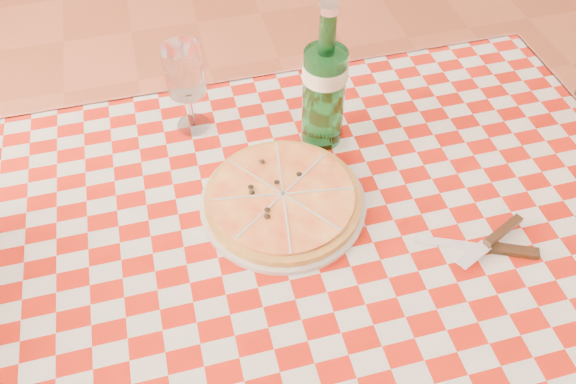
# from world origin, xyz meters

# --- Properties ---
(dining_table) EXTENTS (1.20, 0.80, 0.75)m
(dining_table) POSITION_xyz_m (0.00, 0.00, 0.66)
(dining_table) COLOR brown
(dining_table) RESTS_ON ground
(tablecloth) EXTENTS (1.30, 0.90, 0.01)m
(tablecloth) POSITION_xyz_m (0.00, 0.00, 0.75)
(tablecloth) COLOR #B0180A
(tablecloth) RESTS_ON dining_table
(pizza_plate) EXTENTS (0.34, 0.34, 0.04)m
(pizza_plate) POSITION_xyz_m (-0.02, 0.08, 0.78)
(pizza_plate) COLOR gold
(pizza_plate) RESTS_ON tablecloth
(water_bottle) EXTENTS (0.10, 0.10, 0.29)m
(water_bottle) POSITION_xyz_m (0.09, 0.23, 0.90)
(water_bottle) COLOR #186127
(water_bottle) RESTS_ON tablecloth
(wine_glass) EXTENTS (0.10, 0.10, 0.19)m
(wine_glass) POSITION_xyz_m (-0.15, 0.33, 0.85)
(wine_glass) COLOR white
(wine_glass) RESTS_ON tablecloth
(cutlery) EXTENTS (0.23, 0.20, 0.02)m
(cutlery) POSITION_xyz_m (0.28, -0.10, 0.77)
(cutlery) COLOR silver
(cutlery) RESTS_ON tablecloth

